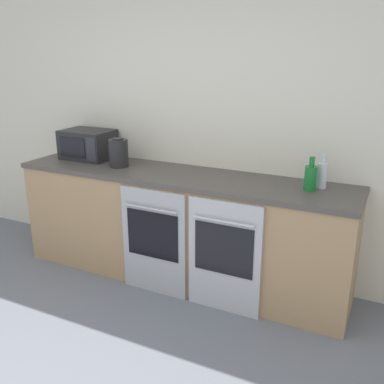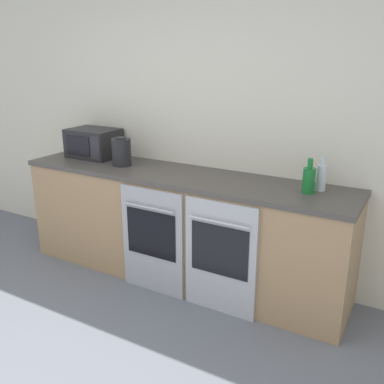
# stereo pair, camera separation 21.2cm
# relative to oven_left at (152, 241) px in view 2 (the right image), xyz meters

# --- Properties ---
(wall_back) EXTENTS (10.00, 0.06, 2.60)m
(wall_back) POSITION_rel_oven_left_xyz_m (0.06, 0.66, 0.85)
(wall_back) COLOR silver
(wall_back) RESTS_ON ground_plane
(counter_back) EXTENTS (2.88, 0.63, 0.94)m
(counter_back) POSITION_rel_oven_left_xyz_m (0.06, 0.32, 0.02)
(counter_back) COLOR tan
(counter_back) RESTS_ON ground_plane
(oven_left) EXTENTS (0.57, 0.06, 0.88)m
(oven_left) POSITION_rel_oven_left_xyz_m (0.00, 0.00, 0.00)
(oven_left) COLOR #A8AAAF
(oven_left) RESTS_ON ground_plane
(oven_right) EXTENTS (0.57, 0.06, 0.88)m
(oven_right) POSITION_rel_oven_left_xyz_m (0.61, 0.00, 0.00)
(oven_right) COLOR #B7BABF
(oven_right) RESTS_ON ground_plane
(microwave) EXTENTS (0.46, 0.34, 0.27)m
(microwave) POSITION_rel_oven_left_xyz_m (-0.95, 0.43, 0.62)
(microwave) COLOR #232326
(microwave) RESTS_ON counter_back
(bottle_clear) EXTENTS (0.07, 0.07, 0.26)m
(bottle_clear) POSITION_rel_oven_left_xyz_m (1.18, 0.44, 0.59)
(bottle_clear) COLOR silver
(bottle_clear) RESTS_ON counter_back
(bottle_green) EXTENTS (0.09, 0.09, 0.25)m
(bottle_green) POSITION_rel_oven_left_xyz_m (1.12, 0.34, 0.59)
(bottle_green) COLOR #19722D
(bottle_green) RESTS_ON counter_back
(kettle) EXTENTS (0.17, 0.17, 0.25)m
(kettle) POSITION_rel_oven_left_xyz_m (-0.52, 0.30, 0.61)
(kettle) COLOR #232326
(kettle) RESTS_ON counter_back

